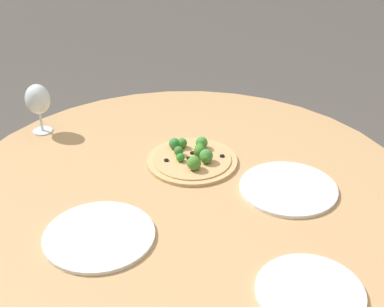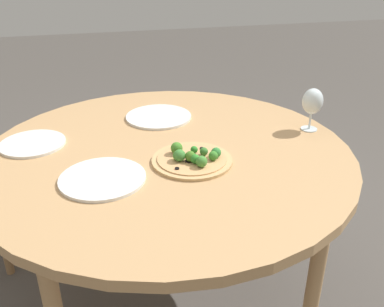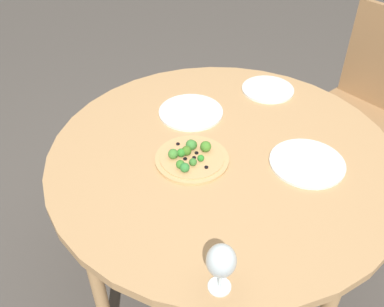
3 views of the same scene
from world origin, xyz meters
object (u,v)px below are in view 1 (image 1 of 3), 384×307
(pizza, at_px, (193,158))
(wine_glass, at_px, (38,100))
(plate_side, at_px, (310,292))
(plate_far, at_px, (288,188))
(plate_near, at_px, (99,236))

(pizza, distance_m, wine_glass, 0.53)
(wine_glass, relative_size, plate_side, 0.71)
(plate_far, distance_m, plate_side, 0.39)
(wine_glass, relative_size, plate_far, 0.62)
(wine_glass, bearing_deg, plate_side, -6.25)
(plate_near, height_order, plate_far, same)
(pizza, bearing_deg, plate_near, -84.51)
(plate_near, bearing_deg, wine_glass, 154.59)
(wine_glass, bearing_deg, plate_far, 14.06)
(pizza, xyz_separation_m, plate_side, (0.52, -0.26, -0.01))
(wine_glass, distance_m, plate_far, 0.83)
(plate_far, relative_size, plate_side, 1.15)
(pizza, relative_size, plate_far, 1.01)
(plate_far, xyz_separation_m, plate_side, (0.23, -0.31, 0.00))
(plate_far, height_order, plate_side, same)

